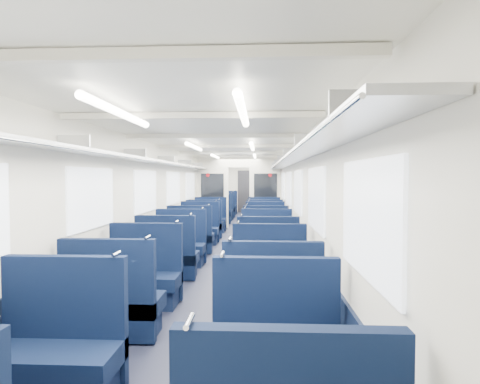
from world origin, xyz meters
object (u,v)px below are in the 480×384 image
at_px(seat_12, 191,238).
at_px(seat_20, 218,214).
at_px(seat_6, 144,279).
at_px(seat_2, 57,355).
at_px(seat_24, 223,209).
at_px(seat_4, 113,306).
at_px(seat_18, 210,221).
at_px(seat_8, 167,258).
at_px(seat_23, 263,212).
at_px(seat_15, 265,231).
at_px(seat_26, 226,207).
at_px(seat_7, 269,281).
at_px(seat_17, 265,226).
at_px(seat_3, 276,358).
at_px(seat_10, 180,247).
at_px(seat_13, 266,238).
at_px(seat_22, 221,212).
at_px(seat_9, 268,261).
at_px(seat_19, 264,221).
at_px(end_door, 246,191).
at_px(seat_14, 199,230).
at_px(bulkhead, 239,191).
at_px(seat_25, 263,209).
at_px(seat_16, 205,226).
at_px(seat_21, 264,214).
at_px(seat_5, 272,311).
at_px(seat_27, 263,207).
at_px(seat_11, 267,247).

xyz_separation_m(seat_12, seat_20, (0.00, 5.50, 0.00)).
bearing_deg(seat_6, seat_2, -90.00).
xyz_separation_m(seat_12, seat_24, (0.00, 7.71, 0.00)).
distance_m(seat_4, seat_18, 7.99).
xyz_separation_m(seat_8, seat_20, (0.00, 7.71, 0.00)).
height_order(seat_20, seat_23, same).
xyz_separation_m(seat_15, seat_26, (-1.66, 7.77, 0.00)).
distance_m(seat_7, seat_17, 5.86).
distance_m(seat_3, seat_10, 4.84).
xyz_separation_m(seat_13, seat_15, (0.00, 1.18, 0.00)).
bearing_deg(seat_22, seat_3, -82.31).
height_order(seat_9, seat_19, same).
bearing_deg(seat_3, end_door, 92.96).
relative_size(seat_3, seat_17, 1.00).
height_order(seat_3, seat_17, same).
relative_size(seat_18, seat_19, 1.00).
bearing_deg(seat_18, seat_9, -73.67).
relative_size(seat_8, seat_15, 1.00).
relative_size(seat_14, seat_15, 1.00).
height_order(bulkhead, seat_6, bulkhead).
bearing_deg(seat_22, seat_7, -80.67).
bearing_deg(seat_14, seat_25, 75.75).
bearing_deg(seat_15, seat_13, -90.00).
height_order(seat_7, seat_17, same).
bearing_deg(seat_16, seat_23, 69.42).
bearing_deg(seat_6, seat_19, 76.61).
xyz_separation_m(end_door, seat_22, (-0.83, -3.75, -0.66)).
height_order(seat_6, seat_18, same).
bearing_deg(seat_21, seat_5, -90.00).
bearing_deg(seat_18, seat_27, 73.66).
bearing_deg(seat_4, seat_27, 83.07).
distance_m(seat_4, seat_16, 6.82).
distance_m(seat_16, seat_24, 5.52).
xyz_separation_m(seat_12, seat_26, (0.00, 9.01, 0.00)).
height_order(seat_3, seat_14, same).
height_order(seat_14, seat_26, same).
relative_size(seat_5, seat_6, 1.00).
distance_m(seat_25, seat_27, 1.24).
bearing_deg(seat_2, seat_24, 90.00).
distance_m(seat_15, seat_21, 4.37).
xyz_separation_m(seat_8, seat_27, (1.66, 11.23, 0.00)).
relative_size(seat_15, seat_17, 1.00).
relative_size(seat_11, seat_23, 1.00).
height_order(seat_4, seat_15, same).
distance_m(seat_16, seat_27, 7.03).
relative_size(seat_10, seat_20, 1.00).
xyz_separation_m(seat_8, seat_22, (0.00, 8.77, 0.00)).
xyz_separation_m(seat_2, seat_20, (0.00, 11.27, 0.00)).
bearing_deg(seat_21, seat_7, -90.00).
height_order(seat_5, seat_15, same).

